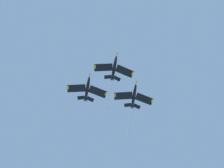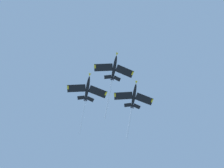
{
  "view_description": "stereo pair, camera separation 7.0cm",
  "coord_description": "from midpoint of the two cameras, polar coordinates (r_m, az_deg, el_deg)",
  "views": [
    {
      "loc": [
        -45.2,
        -30.96,
        1.69
      ],
      "look_at": [
        31.51,
        -0.67,
        137.89
      ],
      "focal_mm": 52.04,
      "sensor_mm": 36.0,
      "label": 1
    },
    {
      "loc": [
        -45.22,
        -30.9,
        1.69
      ],
      "look_at": [
        31.51,
        -0.67,
        137.89
      ],
      "focal_mm": 52.04,
      "sensor_mm": 36.0,
      "label": 2
    }
  ],
  "objects": [
    {
      "name": "jet_lead",
      "position": [
        159.05,
        0.18,
        1.6
      ],
      "size": [
        26.23,
        21.59,
        15.25
      ],
      "color": "black"
    },
    {
      "name": "jet_right_wing",
      "position": [
        159.27,
        -4.47,
        -1.63
      ],
      "size": [
        23.93,
        19.9,
        14.76
      ],
      "color": "black"
    },
    {
      "name": "jet_left_wing",
      "position": [
        161.27,
        3.72,
        -3.17
      ],
      "size": [
        23.36,
        19.33,
        14.55
      ],
      "color": "black"
    }
  ]
}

